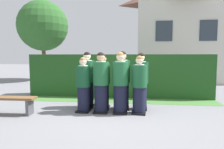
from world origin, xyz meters
TOP-DOWN VIEW (x-y plane):
  - ground_plane at (0.00, 0.00)m, footprint 60.00×60.00m
  - student_front_row_0 at (-0.79, -0.00)m, footprint 0.40×0.51m
  - student_front_row_1 at (-0.28, -0.01)m, footprint 0.44×0.53m
  - student_front_row_2 at (0.26, 0.00)m, footprint 0.44×0.50m
  - student_front_row_3 at (0.78, 0.01)m, footprint 0.41×0.52m
  - student_rear_row_0 at (-0.80, 0.54)m, footprint 0.44×0.50m
  - student_rear_row_1 at (-0.30, 0.49)m, footprint 0.42×0.48m
  - student_rear_row_2 at (0.29, 0.48)m, footprint 0.45×0.55m
  - student_rear_row_3 at (0.83, 0.50)m, footprint 0.44×0.49m
  - hedge at (0.00, 2.39)m, footprint 7.00×0.70m
  - school_building_main at (3.28, 7.89)m, footprint 5.44×3.68m
  - oak_tree_left at (-5.31, 7.22)m, footprint 3.18×3.18m
  - wooden_bench at (-2.69, -0.53)m, footprint 1.41×0.42m
  - lawn_strip at (0.00, 1.59)m, footprint 7.00×0.90m

SIDE VIEW (x-z plane):
  - ground_plane at x=0.00m, z-range 0.00..0.00m
  - lawn_strip at x=0.00m, z-range 0.00..0.01m
  - wooden_bench at x=-2.69m, z-range 0.11..0.59m
  - student_front_row_0 at x=-0.79m, z-range -0.04..1.51m
  - student_front_row_3 at x=0.78m, z-range -0.04..1.56m
  - student_rear_row_1 at x=-0.30m, z-range -0.04..1.59m
  - student_rear_row_3 at x=0.83m, z-range -0.04..1.63m
  - student_front_row_1 at x=-0.28m, z-range -0.04..1.65m
  - student_front_row_2 at x=0.26m, z-range -0.04..1.66m
  - student_rear_row_0 at x=-0.80m, z-range -0.04..1.67m
  - hedge at x=0.00m, z-range 0.00..1.64m
  - student_rear_row_2 at x=0.29m, z-range -0.04..1.69m
  - school_building_main at x=3.28m, z-range 0.08..6.33m
  - oak_tree_left at x=-5.31m, z-range 0.94..6.00m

